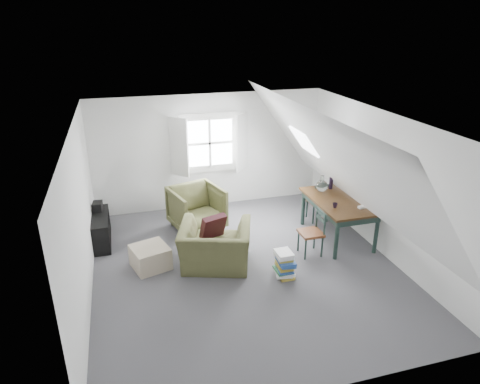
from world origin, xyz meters
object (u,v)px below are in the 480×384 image
object	(u,v)px
dining_table	(339,205)
ottoman	(150,257)
armchair_far	(198,228)
media_shelf	(100,231)
armchair_near	(216,266)
magazine_stack	(285,264)
dining_chair_far	(319,201)
dining_chair_near	(313,232)

from	to	relation	value
dining_table	ottoman	bearing A→B (deg)	177.18
armchair_far	media_shelf	world-z (taller)	media_shelf
armchair_near	ottoman	size ratio (longest dim) A/B	2.04
armchair_near	media_shelf	size ratio (longest dim) A/B	1.08
armchair_far	magazine_stack	size ratio (longest dim) A/B	2.15
armchair_near	armchair_far	size ratio (longest dim) A/B	1.21
dining_table	dining_chair_far	world-z (taller)	dining_chair_far
media_shelf	magazine_stack	xyz separation A→B (m)	(2.91, -1.98, -0.03)
dining_chair_far	dining_chair_near	xyz separation A→B (m)	(-0.70, -1.23, -0.01)
armchair_near	armchair_far	distance (m)	1.48
dining_chair_near	magazine_stack	distance (m)	0.95
dining_chair_far	armchair_far	bearing A→B (deg)	-4.29
armchair_near	dining_table	distance (m)	2.58
armchair_far	dining_chair_near	size ratio (longest dim) A/B	1.16
dining_chair_near	dining_chair_far	bearing A→B (deg)	144.57
dining_chair_near	ottoman	bearing A→B (deg)	-102.38
magazine_stack	dining_chair_near	bearing A→B (deg)	36.83
dining_chair_far	media_shelf	bearing A→B (deg)	0.52
armchair_near	dining_chair_far	world-z (taller)	dining_chair_far
dining_chair_far	media_shelf	size ratio (longest dim) A/B	0.79
dining_table	dining_chair_far	distance (m)	0.84
armchair_far	ottoman	distance (m)	1.61
dining_chair_near	dining_table	bearing A→B (deg)	115.17
magazine_stack	dining_chair_far	bearing A→B (deg)	50.95
dining_chair_near	magazine_stack	bearing A→B (deg)	-58.73
armchair_far	dining_table	size ratio (longest dim) A/B	0.61
ottoman	dining_table	distance (m)	3.57
armchair_near	magazine_stack	xyz separation A→B (m)	(1.01, -0.62, 0.22)
dining_chair_far	ottoman	bearing A→B (deg)	17.33
armchair_near	dining_table	xyz separation A→B (m)	(2.46, 0.36, 0.69)
media_shelf	magazine_stack	distance (m)	3.52
media_shelf	ottoman	bearing A→B (deg)	-51.85
ottoman	armchair_near	bearing A→B (deg)	-14.11
dining_chair_near	media_shelf	size ratio (longest dim) A/B	0.77
dining_table	armchair_near	bearing A→B (deg)	-175.99
media_shelf	armchair_near	bearing A→B (deg)	-34.68
armchair_near	ottoman	bearing A→B (deg)	4.06
armchair_near	magazine_stack	bearing A→B (deg)	166.49
dining_table	media_shelf	world-z (taller)	dining_table
armchair_far	dining_chair_far	size ratio (longest dim) A/B	1.12
dining_table	magazine_stack	world-z (taller)	dining_table
dining_chair_near	media_shelf	world-z (taller)	dining_chair_near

